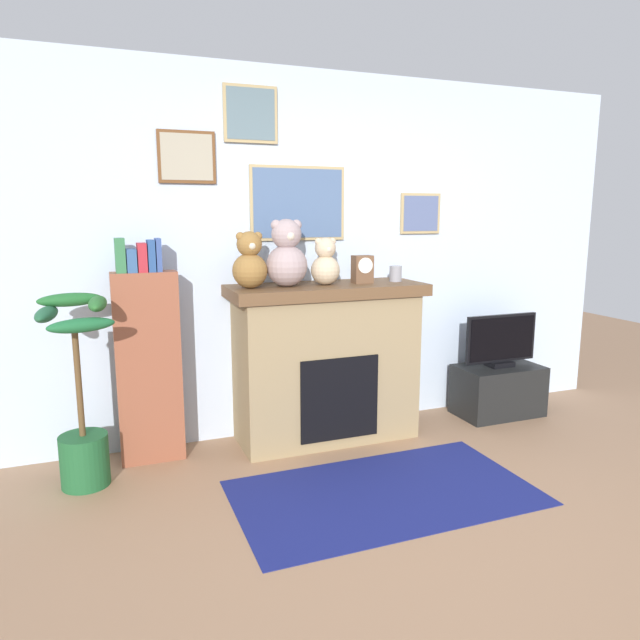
{
  "coord_description": "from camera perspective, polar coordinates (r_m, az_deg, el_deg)",
  "views": [
    {
      "loc": [
        -1.5,
        -2.03,
        1.61
      ],
      "look_at": [
        -0.06,
        1.69,
        0.87
      ],
      "focal_mm": 32.49,
      "sensor_mm": 36.0,
      "label": 1
    }
  ],
  "objects": [
    {
      "name": "ground_plane",
      "position": [
        2.99,
        13.91,
        -22.38
      ],
      "size": [
        12.0,
        12.0,
        0.0
      ],
      "primitive_type": "plane",
      "color": "#A27959"
    },
    {
      "name": "back_wall",
      "position": [
        4.31,
        -0.75,
        6.42
      ],
      "size": [
        5.2,
        0.15,
        2.6
      ],
      "color": "silver",
      "rests_on": "ground_plane"
    },
    {
      "name": "fireplace",
      "position": [
        4.14,
        0.61,
        -4.11
      ],
      "size": [
        1.37,
        0.56,
        1.12
      ],
      "color": "#937D56",
      "rests_on": "ground_plane"
    },
    {
      "name": "bookshelf",
      "position": [
        3.9,
        -16.58,
        -3.85
      ],
      "size": [
        0.4,
        0.16,
        1.46
      ],
      "color": "brown",
      "rests_on": "ground_plane"
    },
    {
      "name": "potted_plant",
      "position": [
        3.72,
        -22.46,
        -8.5
      ],
      "size": [
        0.45,
        0.47,
        1.15
      ],
      "color": "#1E592D",
      "rests_on": "ground_plane"
    },
    {
      "name": "tv_stand",
      "position": [
        4.92,
        17.12,
        -6.63
      ],
      "size": [
        0.67,
        0.4,
        0.4
      ],
      "primitive_type": "cube",
      "color": "black",
      "rests_on": "ground_plane"
    },
    {
      "name": "television",
      "position": [
        4.82,
        17.39,
        -2.02
      ],
      "size": [
        0.64,
        0.14,
        0.42
      ],
      "color": "black",
      "rests_on": "tv_stand"
    },
    {
      "name": "area_rug",
      "position": [
        3.55,
        6.38,
        -16.52
      ],
      "size": [
        1.74,
        0.98,
        0.01
      ],
      "primitive_type": "cube",
      "color": "navy",
      "rests_on": "ground_plane"
    },
    {
      "name": "candle_jar",
      "position": [
        4.24,
        7.46,
        4.56
      ],
      "size": [
        0.09,
        0.09,
        0.11
      ],
      "primitive_type": "cylinder",
      "color": "gray",
      "rests_on": "fireplace"
    },
    {
      "name": "mantel_clock",
      "position": [
        4.11,
        4.2,
        5.02
      ],
      "size": [
        0.14,
        0.1,
        0.19
      ],
      "color": "brown",
      "rests_on": "fireplace"
    },
    {
      "name": "teddy_bear_tan",
      "position": [
        3.83,
        -6.94,
        5.61
      ],
      "size": [
        0.23,
        0.23,
        0.37
      ],
      "color": "olive",
      "rests_on": "fireplace"
    },
    {
      "name": "teddy_bear_cream",
      "position": [
        3.9,
        -3.3,
        6.27
      ],
      "size": [
        0.28,
        0.28,
        0.45
      ],
      "color": "#A38D8E",
      "rests_on": "fireplace"
    },
    {
      "name": "teddy_bear_brown",
      "position": [
        4.0,
        0.53,
        5.58
      ],
      "size": [
        0.2,
        0.2,
        0.33
      ],
      "color": "#CBB491",
      "rests_on": "fireplace"
    }
  ]
}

